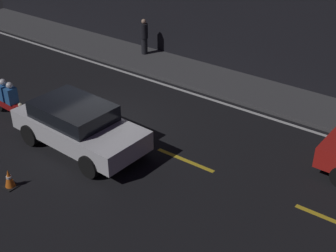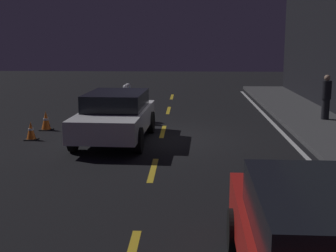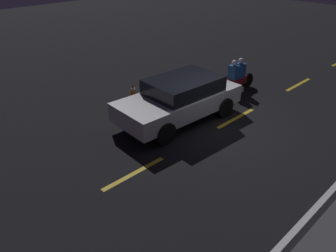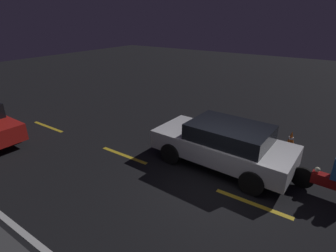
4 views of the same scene
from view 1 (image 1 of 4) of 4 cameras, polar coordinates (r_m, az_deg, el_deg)
ground_plane at (r=15.90m, az=-8.30°, el=0.09°), size 56.00×56.00×0.00m
raised_curb at (r=19.53m, az=2.57°, el=6.51°), size 28.00×2.34×0.15m
lane_dash_b at (r=19.83m, az=-19.84°, el=4.83°), size 2.00×0.14×0.01m
lane_dash_c at (r=16.55m, az=-10.79°, el=1.13°), size 2.00×0.14×0.01m
lane_dash_d at (r=13.97m, az=2.10°, el=-4.18°), size 2.00×0.14×0.01m
lane_dash_e at (r=12.53m, az=19.56°, el=-10.86°), size 2.00×0.14×0.01m
lane_solid_kerb at (r=18.50m, az=0.07°, el=4.90°), size 25.20×0.14×0.01m
sedan_white at (r=14.46m, az=-10.91°, el=0.17°), size 4.42×2.12×1.45m
motorcycle at (r=16.80m, az=-18.74°, el=2.93°), size 2.36×0.40×1.38m
traffic_cone_mid at (r=13.46m, az=-18.80°, el=-6.08°), size 0.36×0.36×0.56m
pedestrian at (r=21.06m, az=-2.92°, el=10.85°), size 0.34×0.34×1.59m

